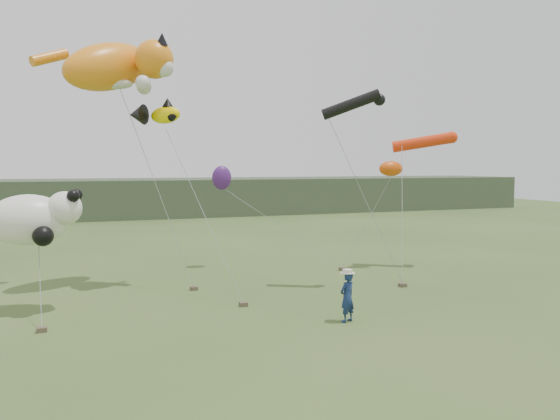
# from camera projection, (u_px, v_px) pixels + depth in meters

# --- Properties ---
(ground) EXTENTS (120.00, 120.00, 0.00)m
(ground) POSITION_uv_depth(u_px,v_px,m) (340.00, 321.00, 19.48)
(ground) COLOR #385123
(ground) RESTS_ON ground
(headland) EXTENTS (90.00, 13.00, 4.00)m
(headland) POSITION_uv_depth(u_px,v_px,m) (132.00, 198.00, 59.99)
(headland) COLOR #2D3D28
(headland) RESTS_ON ground
(festival_attendant) EXTENTS (0.77, 0.66, 1.79)m
(festival_attendant) POSITION_uv_depth(u_px,v_px,m) (347.00, 297.00, 19.27)
(festival_attendant) COLOR navy
(festival_attendant) RESTS_ON ground
(sandbag_anchors) EXTENTS (15.38, 6.32, 0.16)m
(sandbag_anchors) POSITION_uv_depth(u_px,v_px,m) (260.00, 292.00, 23.50)
(sandbag_anchors) COLOR brown
(sandbag_anchors) RESTS_ON ground
(cat_kite) EXTENTS (6.09, 4.40, 3.17)m
(cat_kite) POSITION_uv_depth(u_px,v_px,m) (119.00, 66.00, 24.33)
(cat_kite) COLOR orange
(cat_kite) RESTS_ON ground
(fish_kite) EXTENTS (2.58, 1.70, 1.23)m
(fish_kite) POSITION_uv_depth(u_px,v_px,m) (155.00, 114.00, 24.65)
(fish_kite) COLOR #FFDF00
(fish_kite) RESTS_ON ground
(tube_kites) EXTENTS (9.18, 5.25, 2.68)m
(tube_kites) POSITION_uv_depth(u_px,v_px,m) (406.00, 130.00, 27.66)
(tube_kites) COLOR black
(tube_kites) RESTS_ON ground
(panda_kite) EXTENTS (3.38, 2.19, 2.10)m
(panda_kite) POSITION_uv_depth(u_px,v_px,m) (34.00, 219.00, 20.42)
(panda_kite) COLOR white
(panda_kite) RESTS_ON ground
(misc_kites) EXTENTS (9.78, 3.95, 1.55)m
(misc_kites) POSITION_uv_depth(u_px,v_px,m) (303.00, 173.00, 29.34)
(misc_kites) COLOR #D44B0A
(misc_kites) RESTS_ON ground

